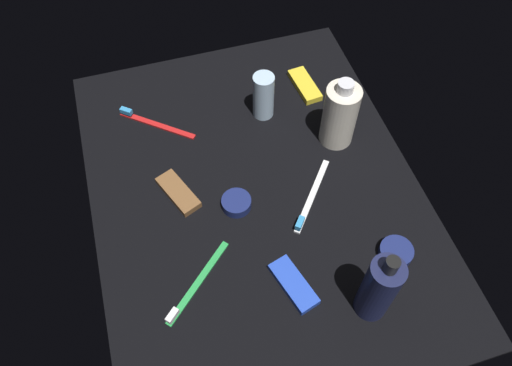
{
  "coord_description": "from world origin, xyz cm",
  "views": [
    {
      "loc": [
        -50.86,
        15.37,
        83.21
      ],
      "look_at": [
        0.0,
        0.0,
        3.0
      ],
      "focal_mm": 34.83,
      "sensor_mm": 36.0,
      "label": 1
    }
  ],
  "objects": [
    {
      "name": "toothbrush_green",
      "position": [
        -16.25,
        16.19,
        0.61
      ],
      "size": [
        13.01,
        14.11,
        2.1
      ],
      "color": "green",
      "rests_on": "ground_plane"
    },
    {
      "name": "deodorant_stick",
      "position": [
        19.29,
        -7.47,
        5.44
      ],
      "size": [
        4.55,
        4.55,
        10.89
      ],
      "primitive_type": "cylinder",
      "color": "silver",
      "rests_on": "ground_plane"
    },
    {
      "name": "cream_tin_right",
      "position": [
        -20.62,
        -20.36,
        1.07
      ],
      "size": [
        6.13,
        6.13,
        2.13
      ],
      "primitive_type": "cylinder",
      "color": "navy",
      "rests_on": "ground_plane"
    },
    {
      "name": "cream_tin_left",
      "position": [
        -2.1,
        4.6,
        1.04
      ],
      "size": [
        5.8,
        5.8,
        2.08
      ],
      "primitive_type": "cylinder",
      "color": "navy",
      "rests_on": "ground_plane"
    },
    {
      "name": "lotion_bottle",
      "position": [
        -28.17,
        -11.97,
        7.98
      ],
      "size": [
        5.6,
        5.6,
        18.27
      ],
      "color": "#191E43",
      "rests_on": "ground_plane"
    },
    {
      "name": "snack_bar_yellow",
      "position": [
        23.97,
        -18.93,
        0.75
      ],
      "size": [
        10.74,
        5.01,
        1.5
      ],
      "primitive_type": "cube",
      "rotation": [
        0.0,
        0.0,
        0.1
      ],
      "color": "yellow",
      "rests_on": "ground_plane"
    },
    {
      "name": "toothbrush_red",
      "position": [
        23.19,
        16.51,
        0.61
      ],
      "size": [
        12.33,
        14.69,
        2.1
      ],
      "color": "red",
      "rests_on": "ground_plane"
    },
    {
      "name": "snack_bar_brown",
      "position": [
        3.71,
        14.9,
        0.75
      ],
      "size": [
        11.14,
        7.66,
        1.5
      ],
      "primitive_type": "cube",
      "rotation": [
        0.0,
        0.0,
        0.39
      ],
      "color": "brown",
      "rests_on": "ground_plane"
    },
    {
      "name": "snack_bar_blue",
      "position": [
        -20.91,
        -0.57,
        0.75
      ],
      "size": [
        11.1,
        6.73,
        1.5
      ],
      "primitive_type": "cube",
      "rotation": [
        0.0,
        0.0,
        0.28
      ],
      "color": "blue",
      "rests_on": "ground_plane"
    },
    {
      "name": "toothbrush_white",
      "position": [
        -5.12,
        -9.61,
        0.61
      ],
      "size": [
        14.69,
        12.33,
        2.1
      ],
      "color": "white",
      "rests_on": "ground_plane"
    },
    {
      "name": "bodywash_bottle",
      "position": [
        8.2,
        -20.17,
        7.29
      ],
      "size": [
        7.04,
        7.04,
        16.27
      ],
      "color": "silver",
      "rests_on": "ground_plane"
    },
    {
      "name": "ground_plane",
      "position": [
        0.0,
        0.0,
        -0.6
      ],
      "size": [
        84.0,
        64.0,
        1.2
      ],
      "primitive_type": "cube",
      "color": "black"
    }
  ]
}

